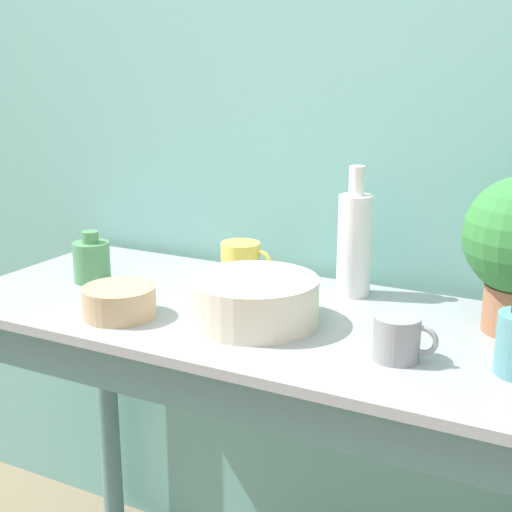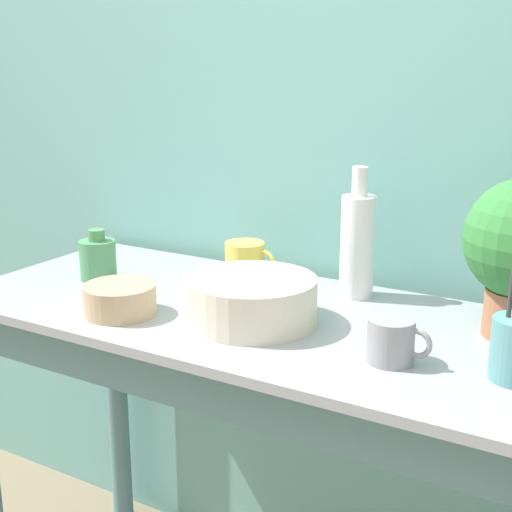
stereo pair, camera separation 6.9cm
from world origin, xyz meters
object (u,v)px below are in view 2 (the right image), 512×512
at_px(bowl_wash_large, 252,300).
at_px(bowl_small_tan, 120,299).
at_px(bottle_short, 98,258).
at_px(mug_yellow, 246,262).
at_px(bottle_tall, 357,243).
at_px(mug_grey, 392,341).

height_order(bowl_wash_large, bowl_small_tan, bowl_wash_large).
height_order(bottle_short, mug_yellow, bottle_short).
xyz_separation_m(bottle_tall, bowl_small_tan, (-0.38, -0.36, -0.09)).
relative_size(bottle_short, bowl_small_tan, 0.81).
bearing_deg(bowl_small_tan, bowl_wash_large, 20.29).
bearing_deg(bottle_tall, mug_yellow, -172.96).
xyz_separation_m(bowl_wash_large, bottle_short, (-0.47, 0.07, 0.00)).
relative_size(bowl_wash_large, bowl_small_tan, 1.73).
bearing_deg(mug_yellow, bottle_short, -153.20).
bearing_deg(bowl_small_tan, bottle_short, 141.98).
bearing_deg(bowl_wash_large, bottle_tall, 65.96).
bearing_deg(bowl_small_tan, mug_yellow, 71.27).
bearing_deg(bottle_short, mug_yellow, 26.80).
distance_m(bowl_wash_large, bottle_tall, 0.29).
relative_size(bowl_wash_large, bottle_short, 2.13).
xyz_separation_m(bowl_wash_large, mug_grey, (0.31, -0.05, -0.01)).
relative_size(bottle_short, mug_yellow, 0.94).
bearing_deg(bottle_tall, bottle_short, -161.71).
distance_m(bottle_short, bowl_small_tan, 0.26).
bearing_deg(bottle_tall, mug_grey, -57.52).
bearing_deg(bottle_short, bottle_tall, 18.29).
height_order(mug_grey, bowl_small_tan, mug_grey).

